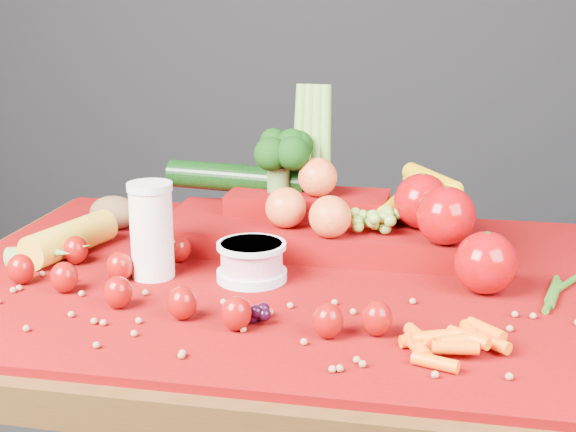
% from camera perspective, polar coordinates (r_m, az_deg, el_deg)
% --- Properties ---
extents(table, '(1.10, 0.80, 0.75)m').
position_cam_1_polar(table, '(1.29, -0.18, -8.60)').
color(table, '#331F0B').
rests_on(table, ground).
extents(red_cloth, '(1.05, 0.75, 0.01)m').
position_cam_1_polar(red_cloth, '(1.25, -0.18, -4.39)').
color(red_cloth, '#720403').
rests_on(red_cloth, table).
extents(milk_glass, '(0.07, 0.07, 0.15)m').
position_cam_1_polar(milk_glass, '(1.23, -9.69, -0.77)').
color(milk_glass, silver).
rests_on(milk_glass, red_cloth).
extents(yogurt_bowl, '(0.11, 0.11, 0.06)m').
position_cam_1_polar(yogurt_bowl, '(1.22, -2.60, -3.15)').
color(yogurt_bowl, silver).
rests_on(yogurt_bowl, red_cloth).
extents(strawberry_scatter, '(0.58, 0.28, 0.05)m').
position_cam_1_polar(strawberry_scatter, '(1.16, -8.88, -4.65)').
color(strawberry_scatter, '#7F0301').
rests_on(strawberry_scatter, red_cloth).
extents(dark_grape_cluster, '(0.06, 0.05, 0.03)m').
position_cam_1_polar(dark_grape_cluster, '(1.08, -2.86, -6.78)').
color(dark_grape_cluster, black).
rests_on(dark_grape_cluster, red_cloth).
extents(soybean_scatter, '(0.84, 0.24, 0.01)m').
position_cam_1_polar(soybean_scatter, '(1.07, -2.36, -7.53)').
color(soybean_scatter, '#9B6D43').
rests_on(soybean_scatter, red_cloth).
extents(corn_ear, '(0.22, 0.26, 0.06)m').
position_cam_1_polar(corn_ear, '(1.35, -16.17, -2.20)').
color(corn_ear, gold).
rests_on(corn_ear, red_cloth).
extents(potato, '(0.09, 0.07, 0.06)m').
position_cam_1_polar(potato, '(1.50, -12.28, 0.25)').
color(potato, brown).
rests_on(potato, red_cloth).
extents(baby_carrot_pile, '(0.18, 0.17, 0.03)m').
position_cam_1_polar(baby_carrot_pile, '(1.00, 11.95, -8.84)').
color(baby_carrot_pile, '#EF5C08').
rests_on(baby_carrot_pile, red_cloth).
extents(green_bean_pile, '(0.14, 0.12, 0.01)m').
position_cam_1_polar(green_bean_pile, '(1.23, 18.87, -5.15)').
color(green_bean_pile, '#285513').
rests_on(green_bean_pile, red_cloth).
extents(produce_mound, '(0.62, 0.38, 0.27)m').
position_cam_1_polar(produce_mound, '(1.36, 3.56, 0.23)').
color(produce_mound, '#720403').
rests_on(produce_mound, red_cloth).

